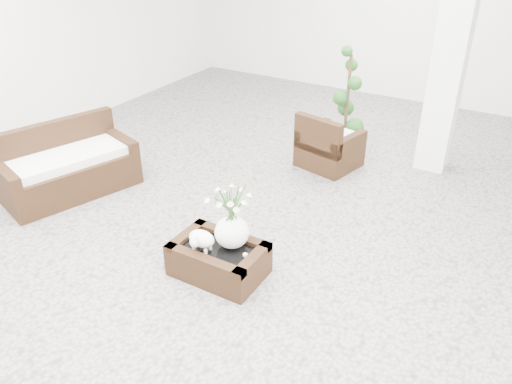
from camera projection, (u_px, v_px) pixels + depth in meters
The scene contains 9 objects.
ground at pixel (260, 236), 5.73m from camera, with size 11.00×11.00×0.00m, color gray.
column at pixel (453, 42), 6.46m from camera, with size 0.40×0.40×3.50m, color white.
coffee_table at pixel (219, 260), 5.08m from camera, with size 0.90×0.60×0.31m, color #351F0F.
sheep_figurine at pixel (202, 240), 4.93m from camera, with size 0.28×0.23×0.21m, color white.
planter_narcissus at pixel (231, 211), 4.84m from camera, with size 0.44×0.44×0.80m, color white, non-canonical shape.
tealight at pixel (245, 255), 4.88m from camera, with size 0.04×0.04×0.03m, color white.
armchair at pixel (330, 140), 7.13m from camera, with size 0.74×0.71×0.79m, color #351F0F.
loveseat at pixel (67, 161), 6.43m from camera, with size 1.64×0.79×0.87m, color #351F0F.
topiary at pixel (348, 97), 7.67m from camera, with size 0.40×0.40×1.48m, color #1A4215, non-canonical shape.
Camera 1 is at (2.37, -4.13, 3.23)m, focal length 35.75 mm.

